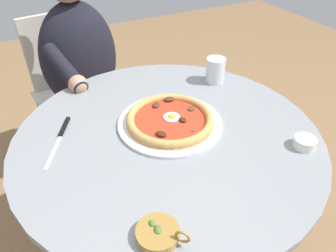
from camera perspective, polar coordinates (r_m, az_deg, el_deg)
name	(u,v)px	position (r m, az deg, el deg)	size (l,w,h in m)	color
dining_table	(168,172)	(1.07, -0.05, -8.19)	(0.92, 0.92, 0.73)	gray
pizza_on_plate	(170,120)	(0.98, 0.37, 1.06)	(0.32, 0.32, 0.03)	white
water_glass	(215,72)	(1.22, 8.44, 9.58)	(0.07, 0.07, 0.09)	silver
steak_knife	(61,134)	(1.00, -18.57, -1.32)	(0.21, 0.12, 0.01)	silver
ramekin_capers	(305,142)	(0.98, 23.30, -2.70)	(0.06, 0.06, 0.03)	white
olive_pan	(158,233)	(0.71, -1.77, -18.64)	(0.10, 0.10, 0.05)	olive
diner_person	(86,97)	(1.62, -14.40, 5.00)	(0.52, 0.37, 1.13)	#282833
cafe_chair_diner	(75,82)	(1.73, -16.28, 7.54)	(0.47, 0.47, 0.84)	beige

